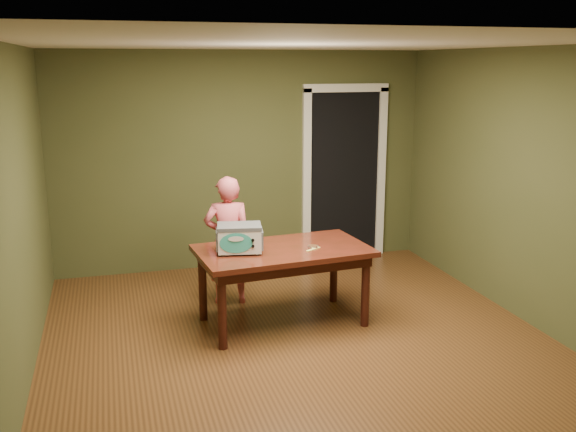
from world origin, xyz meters
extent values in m
plane|color=brown|center=(0.00, 0.00, 0.00)|extent=(5.00, 5.00, 0.00)
cube|color=#444726|center=(0.00, 2.50, 1.30)|extent=(4.50, 0.02, 2.60)
cube|color=#444726|center=(0.00, -2.50, 1.30)|extent=(4.50, 0.02, 2.60)
cube|color=#444726|center=(-2.25, 0.00, 1.30)|extent=(0.02, 5.00, 2.60)
cube|color=#444726|center=(2.25, 0.00, 1.30)|extent=(0.02, 5.00, 2.60)
cube|color=white|center=(0.00, 0.00, 2.60)|extent=(4.50, 5.00, 0.02)
cube|color=black|center=(1.30, 2.80, 1.05)|extent=(0.90, 0.60, 2.10)
cube|color=black|center=(1.30, 2.48, 1.05)|extent=(0.90, 0.02, 2.10)
cube|color=white|center=(0.80, 2.47, 1.05)|extent=(0.10, 0.06, 2.20)
cube|color=white|center=(1.80, 2.47, 1.05)|extent=(0.10, 0.06, 2.20)
cube|color=white|center=(1.30, 2.47, 2.15)|extent=(1.10, 0.06, 0.10)
cube|color=#3D190E|center=(-0.03, 0.56, 0.72)|extent=(1.68, 1.05, 0.05)
cube|color=black|center=(-0.03, 0.56, 0.65)|extent=(1.55, 0.92, 0.10)
cylinder|color=black|center=(-0.69, 0.15, 0.35)|extent=(0.08, 0.08, 0.70)
cylinder|color=black|center=(-0.76, 0.85, 0.35)|extent=(0.08, 0.08, 0.70)
cylinder|color=black|center=(0.70, 0.28, 0.35)|extent=(0.08, 0.08, 0.70)
cylinder|color=black|center=(0.64, 0.98, 0.35)|extent=(0.08, 0.08, 0.70)
cylinder|color=#4C4F54|center=(-0.62, 0.47, 0.76)|extent=(0.03, 0.03, 0.02)
cylinder|color=#4C4F54|center=(-0.59, 0.68, 0.76)|extent=(0.03, 0.03, 0.02)
cylinder|color=#4C4F54|center=(-0.31, 0.41, 0.76)|extent=(0.03, 0.03, 0.02)
cylinder|color=#4C4F54|center=(-0.27, 0.62, 0.76)|extent=(0.03, 0.03, 0.02)
cube|color=silver|center=(-0.45, 0.55, 0.88)|extent=(0.43, 0.34, 0.22)
cube|color=#4C4F54|center=(-0.45, 0.55, 0.99)|extent=(0.44, 0.35, 0.03)
cube|color=#4C4F54|center=(-0.65, 0.58, 0.88)|extent=(0.06, 0.25, 0.17)
cube|color=#4C4F54|center=(-0.25, 0.51, 0.88)|extent=(0.06, 0.25, 0.17)
ellipsoid|color=teal|center=(-0.50, 0.41, 0.88)|extent=(0.29, 0.06, 0.19)
cylinder|color=black|center=(-0.36, 0.38, 0.90)|extent=(0.03, 0.02, 0.03)
cylinder|color=black|center=(-0.36, 0.38, 0.85)|extent=(0.02, 0.02, 0.02)
cylinder|color=silver|center=(0.25, 0.50, 0.76)|extent=(0.10, 0.10, 0.02)
cylinder|color=#472A17|center=(0.25, 0.50, 0.77)|extent=(0.09, 0.09, 0.01)
cube|color=#FFF16E|center=(0.23, 0.44, 0.75)|extent=(0.17, 0.12, 0.01)
imported|color=#E25D69|center=(-0.43, 1.26, 0.67)|extent=(0.53, 0.40, 1.34)
camera|label=1|loc=(-1.55, -5.03, 2.45)|focal=40.00mm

